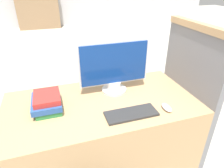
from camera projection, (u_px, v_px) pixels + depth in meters
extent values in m
cube|color=tan|center=(102.00, 138.00, 1.67)|extent=(1.43, 0.74, 0.72)
cube|color=slate|center=(185.00, 101.00, 1.72)|extent=(0.05, 0.67, 1.21)
cube|color=tan|center=(201.00, 27.00, 1.42)|extent=(0.07, 0.67, 0.05)
cylinder|color=silver|center=(114.00, 90.00, 1.65)|extent=(0.20, 0.20, 0.02)
cylinder|color=silver|center=(114.00, 85.00, 1.63)|extent=(0.11, 0.11, 0.06)
cube|color=silver|center=(114.00, 63.00, 1.54)|extent=(0.56, 0.01, 0.35)
cube|color=navy|center=(114.00, 63.00, 1.54)|extent=(0.53, 0.02, 0.32)
cube|color=#2D2D2D|center=(131.00, 114.00, 1.36)|extent=(0.36, 0.14, 0.02)
ellipsoid|color=silver|center=(167.00, 108.00, 1.41)|extent=(0.05, 0.11, 0.03)
cube|color=#2D7F42|center=(49.00, 107.00, 1.41)|extent=(0.17, 0.23, 0.04)
cube|color=#285199|center=(46.00, 102.00, 1.40)|extent=(0.20, 0.27, 0.04)
cube|color=#B72D28|center=(47.00, 97.00, 1.38)|extent=(0.18, 0.22, 0.04)
cube|color=#9E7A56|center=(37.00, 3.00, 6.44)|extent=(1.32, 0.32, 1.62)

